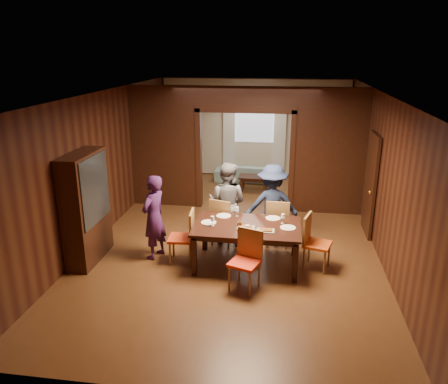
% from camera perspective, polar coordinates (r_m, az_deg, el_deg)
% --- Properties ---
extents(floor, '(9.00, 9.00, 0.00)m').
position_cam_1_polar(floor, '(9.19, 1.61, -5.51)').
color(floor, '#573218').
rests_on(floor, ground).
extents(ceiling, '(5.50, 9.00, 0.02)m').
position_cam_1_polar(ceiling, '(8.45, 1.79, 12.80)').
color(ceiling, silver).
rests_on(ceiling, room_walls).
extents(room_walls, '(5.52, 9.01, 2.90)m').
position_cam_1_polar(room_walls, '(10.52, 2.90, 6.18)').
color(room_walls, black).
rests_on(room_walls, floor).
extents(person_purple, '(0.55, 0.67, 1.58)m').
position_cam_1_polar(person_purple, '(8.03, -9.14, -3.28)').
color(person_purple, '#3E1A4E').
rests_on(person_purple, floor).
extents(person_grey, '(0.93, 0.80, 1.64)m').
position_cam_1_polar(person_grey, '(8.56, 0.39, -1.43)').
color(person_grey, slate).
rests_on(person_grey, floor).
extents(person_navy, '(1.13, 0.77, 1.61)m').
position_cam_1_polar(person_navy, '(8.53, 6.27, -1.70)').
color(person_navy, '#1C2746').
rests_on(person_navy, floor).
extents(sofa, '(1.71, 0.72, 0.49)m').
position_cam_1_polar(sofa, '(12.74, 2.69, 2.50)').
color(sofa, '#7EA3A5').
rests_on(sofa, floor).
extents(serving_bowl, '(0.31, 0.31, 0.08)m').
position_cam_1_polar(serving_bowl, '(7.71, 3.92, -3.91)').
color(serving_bowl, black).
rests_on(serving_bowl, dining_table).
extents(dining_table, '(1.86, 1.16, 0.76)m').
position_cam_1_polar(dining_table, '(7.81, 2.98, -6.93)').
color(dining_table, black).
rests_on(dining_table, floor).
extents(coffee_table, '(0.80, 0.50, 0.40)m').
position_cam_1_polar(coffee_table, '(11.95, 3.89, 1.18)').
color(coffee_table, black).
rests_on(coffee_table, floor).
extents(chair_left, '(0.48, 0.48, 0.97)m').
position_cam_1_polar(chair_left, '(7.92, -5.62, -5.81)').
color(chair_left, red).
rests_on(chair_left, floor).
extents(chair_right, '(0.55, 0.55, 0.97)m').
position_cam_1_polar(chair_right, '(7.82, 12.12, -6.48)').
color(chair_right, '#D94D14').
rests_on(chair_right, floor).
extents(chair_far_l, '(0.56, 0.56, 0.97)m').
position_cam_1_polar(chair_far_l, '(8.57, 0.05, -3.79)').
color(chair_far_l, '#C76F12').
rests_on(chair_far_l, floor).
extents(chair_far_r, '(0.45, 0.45, 0.97)m').
position_cam_1_polar(chair_far_r, '(8.58, 7.02, -3.90)').
color(chair_far_r, red).
rests_on(chair_far_r, floor).
extents(chair_near, '(0.56, 0.56, 0.97)m').
position_cam_1_polar(chair_near, '(7.03, 2.70, -9.01)').
color(chair_near, red).
rests_on(chair_near, floor).
extents(hutch, '(0.40, 1.20, 2.00)m').
position_cam_1_polar(hutch, '(8.15, -17.59, -1.99)').
color(hutch, black).
rests_on(hutch, floor).
extents(door_right, '(0.06, 0.90, 2.10)m').
position_cam_1_polar(door_right, '(9.41, 18.61, 0.90)').
color(door_right, black).
rests_on(door_right, floor).
extents(window_far, '(1.20, 0.03, 1.30)m').
position_cam_1_polar(window_far, '(12.99, 4.02, 9.34)').
color(window_far, silver).
rests_on(window_far, back_wall).
extents(curtain_left, '(0.35, 0.06, 2.40)m').
position_cam_1_polar(curtain_left, '(13.10, 0.66, 7.47)').
color(curtain_left, white).
rests_on(curtain_left, back_wall).
extents(curtain_right, '(0.35, 0.06, 2.40)m').
position_cam_1_polar(curtain_right, '(12.99, 7.29, 7.23)').
color(curtain_right, white).
rests_on(curtain_right, back_wall).
extents(plate_left, '(0.27, 0.27, 0.01)m').
position_cam_1_polar(plate_left, '(7.76, -2.01, -3.99)').
color(plate_left, white).
rests_on(plate_left, dining_table).
extents(plate_far_l, '(0.27, 0.27, 0.01)m').
position_cam_1_polar(plate_far_l, '(8.05, -0.04, -3.13)').
color(plate_far_l, silver).
rests_on(plate_far_l, dining_table).
extents(plate_far_r, '(0.27, 0.27, 0.01)m').
position_cam_1_polar(plate_far_r, '(7.99, 6.42, -3.42)').
color(plate_far_r, white).
rests_on(plate_far_r, dining_table).
extents(plate_right, '(0.27, 0.27, 0.01)m').
position_cam_1_polar(plate_right, '(7.61, 8.35, -4.63)').
color(plate_right, silver).
rests_on(plate_right, dining_table).
extents(plate_near, '(0.27, 0.27, 0.01)m').
position_cam_1_polar(plate_near, '(7.30, 2.83, -5.47)').
color(plate_near, silver).
rests_on(plate_near, dining_table).
extents(platter_a, '(0.30, 0.20, 0.04)m').
position_cam_1_polar(platter_a, '(7.54, 2.85, -4.58)').
color(platter_a, gray).
rests_on(platter_a, dining_table).
extents(platter_b, '(0.30, 0.20, 0.04)m').
position_cam_1_polar(platter_b, '(7.44, 5.45, -4.98)').
color(platter_b, gray).
rests_on(platter_b, dining_table).
extents(wineglass_left, '(0.08, 0.08, 0.18)m').
position_cam_1_polar(wineglass_left, '(7.59, -1.50, -3.81)').
color(wineglass_left, silver).
rests_on(wineglass_left, dining_table).
extents(wineglass_far, '(0.08, 0.08, 0.18)m').
position_cam_1_polar(wineglass_far, '(8.02, 1.70, -2.57)').
color(wineglass_far, silver).
rests_on(wineglass_far, dining_table).
extents(wineglass_right, '(0.08, 0.08, 0.18)m').
position_cam_1_polar(wineglass_right, '(7.76, 7.70, -3.47)').
color(wineglass_right, white).
rests_on(wineglass_right, dining_table).
extents(tumbler, '(0.07, 0.07, 0.14)m').
position_cam_1_polar(tumbler, '(7.32, 3.07, -4.87)').
color(tumbler, white).
rests_on(tumbler, dining_table).
extents(condiment_jar, '(0.08, 0.08, 0.11)m').
position_cam_1_polar(condiment_jar, '(7.57, 2.04, -4.18)').
color(condiment_jar, '#512D12').
rests_on(condiment_jar, dining_table).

